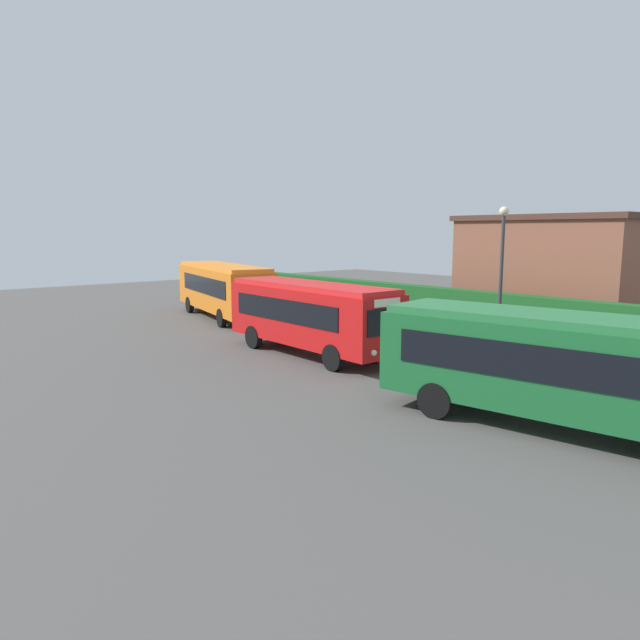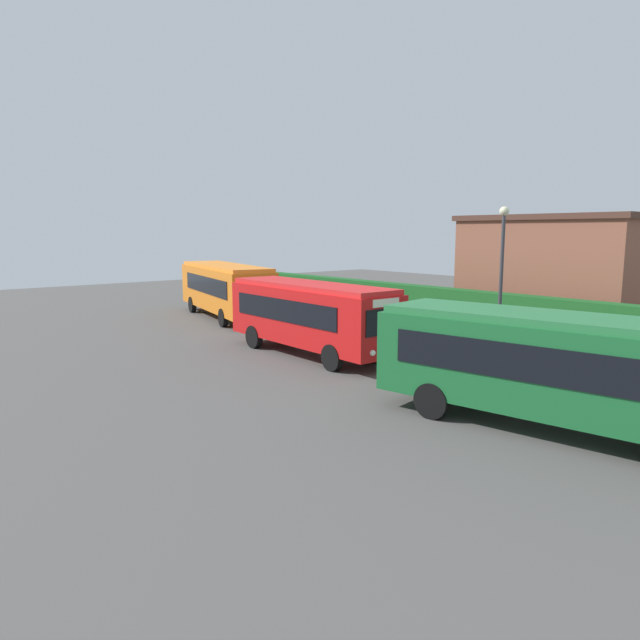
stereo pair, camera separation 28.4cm
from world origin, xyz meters
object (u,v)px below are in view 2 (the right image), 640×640
at_px(bus_orange, 225,287).
at_px(lamppost, 502,267).
at_px(person_center, 296,301).
at_px(bus_green, 558,365).
at_px(person_left, 279,298).
at_px(bus_red, 310,314).

relative_size(bus_orange, lamppost, 1.76).
xyz_separation_m(person_center, lamppost, (14.42, -1.12, 2.75)).
relative_size(bus_green, person_center, 5.27).
distance_m(person_center, lamppost, 14.72).
height_order(person_left, lamppost, lamppost).
height_order(bus_red, bus_green, bus_green).
xyz_separation_m(person_left, person_center, (2.00, -0.15, -0.01)).
xyz_separation_m(bus_orange, person_center, (2.65, 3.26, -0.85)).
bearing_deg(bus_orange, bus_green, -176.54).
bearing_deg(lamppost, person_center, 175.55).
distance_m(bus_green, person_center, 21.07).
bearing_deg(bus_red, lamppost, 42.04).
bearing_deg(lamppost, bus_orange, -172.84).
xyz_separation_m(bus_orange, person_left, (0.65, 3.41, -0.85)).
height_order(bus_green, person_left, bus_green).
xyz_separation_m(bus_red, lamppost, (5.68, 4.86, 1.98)).
distance_m(bus_red, person_left, 12.39).
relative_size(bus_red, lamppost, 1.48).
xyz_separation_m(bus_red, person_center, (-8.74, 5.98, -0.77)).
height_order(bus_red, person_center, bus_red).
relative_size(bus_orange, person_center, 5.79).
distance_m(bus_orange, lamppost, 17.31).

